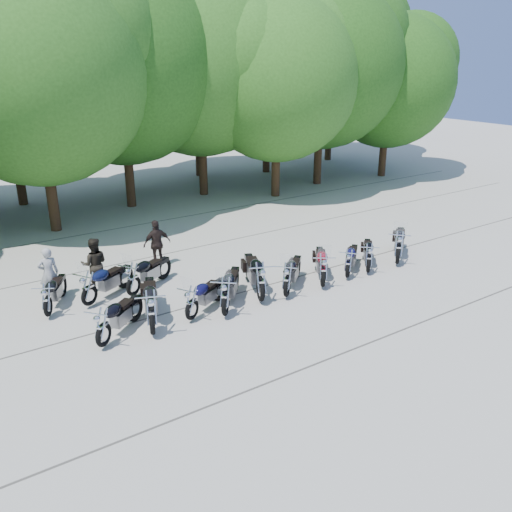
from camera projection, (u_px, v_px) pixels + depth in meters
ground at (284, 305)px, 16.01m from camera, size 90.00×90.00×0.00m
tree_3 at (35, 72)px, 20.61m from camera, size 8.70×8.70×10.67m
tree_4 at (120, 62)px, 24.10m from camera, size 9.13×9.13×11.20m
tree_5 at (199, 62)px, 26.35m from camera, size 9.04×9.04×11.10m
tree_6 at (277, 79)px, 26.32m from camera, size 8.00×8.00×9.82m
tree_7 at (322, 65)px, 28.78m from camera, size 8.79×8.79×10.79m
tree_8 at (389, 81)px, 31.09m from camera, size 7.53×7.53×9.25m
tree_11 at (6, 88)px, 24.82m from camera, size 7.56×7.56×9.28m
tree_12 at (121, 80)px, 27.70m from camera, size 7.88×7.88×9.67m
tree_13 at (196, 71)px, 30.94m from camera, size 8.31×8.31×10.20m
tree_14 at (267, 74)px, 32.04m from camera, size 8.02×8.02×9.84m
tree_15 at (333, 53)px, 35.46m from camera, size 9.67×9.67×11.86m
motorcycle_0 at (103, 326)px, 13.49m from camera, size 2.13×1.88×1.24m
motorcycle_1 at (151, 311)px, 14.04m from camera, size 1.70×2.66×1.45m
motorcycle_2 at (192, 302)px, 14.88m from camera, size 2.12×1.56×1.17m
motorcycle_3 at (225, 295)px, 15.08m from camera, size 2.11×2.27×1.35m
motorcycle_4 at (261, 281)px, 15.93m from camera, size 1.71×2.65×1.44m
motorcycle_5 at (287, 279)px, 16.28m from camera, size 2.14×2.00×1.27m
motorcycle_6 at (323, 269)px, 16.97m from camera, size 1.93×2.25×1.29m
motorcycle_7 at (348, 263)px, 17.69m from camera, size 1.97×1.75×1.15m
motorcycle_8 at (369, 257)px, 18.11m from camera, size 1.91×1.97×1.19m
motorcycle_9 at (399, 247)px, 18.80m from camera, size 2.37×2.16×1.39m
motorcycle_10 at (47, 299)px, 15.08m from camera, size 1.55×2.06×1.15m
motorcycle_11 at (89, 288)px, 15.70m from camera, size 2.24×1.65×1.24m
motorcycle_12 at (133, 278)px, 16.35m from camera, size 2.25×1.69×1.25m
rider_0 at (49, 273)px, 16.22m from camera, size 0.63×0.45×1.63m
rider_1 at (95, 264)px, 16.81m from camera, size 1.00×0.89×1.70m
rider_2 at (157, 244)px, 18.68m from camera, size 1.00×0.45×1.67m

